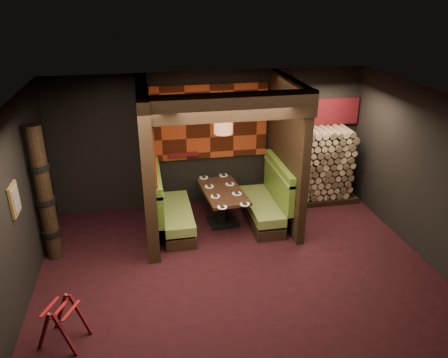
% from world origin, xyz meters
% --- Properties ---
extents(floor, '(6.50, 5.50, 0.02)m').
position_xyz_m(floor, '(0.00, 0.00, -0.01)').
color(floor, black).
rests_on(floor, ground).
extents(ceiling, '(6.50, 5.50, 0.02)m').
position_xyz_m(ceiling, '(0.00, 0.00, 2.86)').
color(ceiling, black).
rests_on(ceiling, ground).
extents(wall_back, '(6.50, 0.02, 2.85)m').
position_xyz_m(wall_back, '(0.00, 2.76, 1.43)').
color(wall_back, black).
rests_on(wall_back, ground).
extents(wall_front, '(6.50, 0.02, 2.85)m').
position_xyz_m(wall_front, '(0.00, -2.76, 1.43)').
color(wall_front, black).
rests_on(wall_front, ground).
extents(wall_left, '(0.02, 5.50, 2.85)m').
position_xyz_m(wall_left, '(-3.26, 0.00, 1.43)').
color(wall_left, black).
rests_on(wall_left, ground).
extents(wall_right, '(0.02, 5.50, 2.85)m').
position_xyz_m(wall_right, '(3.26, 0.00, 1.43)').
color(wall_right, black).
rests_on(wall_right, ground).
extents(partition_left, '(0.20, 2.20, 2.85)m').
position_xyz_m(partition_left, '(-1.35, 1.65, 1.43)').
color(partition_left, black).
rests_on(partition_left, floor).
extents(partition_right, '(0.15, 2.10, 2.85)m').
position_xyz_m(partition_right, '(1.30, 1.70, 1.43)').
color(partition_right, black).
rests_on(partition_right, floor).
extents(header_beam, '(2.85, 0.18, 0.44)m').
position_xyz_m(header_beam, '(-0.02, 0.70, 2.63)').
color(header_beam, black).
rests_on(header_beam, partition_left).
extents(tapa_back_panel, '(2.40, 0.06, 1.55)m').
position_xyz_m(tapa_back_panel, '(-0.02, 2.71, 1.82)').
color(tapa_back_panel, '#9C3716').
rests_on(tapa_back_panel, wall_back).
extents(tapa_side_panel, '(0.04, 1.85, 1.45)m').
position_xyz_m(tapa_side_panel, '(-1.23, 1.82, 1.85)').
color(tapa_side_panel, '#9C3716').
rests_on(tapa_side_panel, partition_left).
extents(lacquer_shelf, '(0.60, 0.12, 0.07)m').
position_xyz_m(lacquer_shelf, '(-0.60, 2.65, 1.18)').
color(lacquer_shelf, '#5A1219').
rests_on(lacquer_shelf, wall_back).
extents(booth_bench_left, '(0.68, 1.60, 1.14)m').
position_xyz_m(booth_bench_left, '(-0.96, 1.65, 0.40)').
color(booth_bench_left, black).
rests_on(booth_bench_left, floor).
extents(booth_bench_right, '(0.68, 1.60, 1.14)m').
position_xyz_m(booth_bench_right, '(0.93, 1.65, 0.40)').
color(booth_bench_right, black).
rests_on(booth_bench_right, floor).
extents(dining_table, '(0.86, 1.42, 0.72)m').
position_xyz_m(dining_table, '(0.06, 1.73, 0.48)').
color(dining_table, black).
rests_on(dining_table, floor).
extents(place_settings, '(0.73, 1.61, 0.03)m').
position_xyz_m(place_settings, '(0.06, 1.73, 0.73)').
color(place_settings, white).
rests_on(place_settings, dining_table).
extents(pendant_lamp, '(0.34, 0.34, 0.96)m').
position_xyz_m(pendant_lamp, '(0.06, 1.68, 2.12)').
color(pendant_lamp, '#925E3A').
rests_on(pendant_lamp, ceiling).
extents(framed_picture, '(0.05, 0.36, 0.46)m').
position_xyz_m(framed_picture, '(-3.22, 0.10, 1.62)').
color(framed_picture, olive).
rests_on(framed_picture, wall_left).
extents(luggage_rack, '(0.73, 0.63, 0.66)m').
position_xyz_m(luggage_rack, '(-2.60, -1.02, 0.33)').
color(luggage_rack, '#4F1015').
rests_on(luggage_rack, floor).
extents(totem_column, '(0.31, 0.31, 2.40)m').
position_xyz_m(totem_column, '(-3.05, 1.10, 1.19)').
color(totem_column, black).
rests_on(totem_column, floor).
extents(firewood_stack, '(1.73, 0.70, 1.64)m').
position_xyz_m(firewood_stack, '(2.29, 2.35, 0.82)').
color(firewood_stack, black).
rests_on(firewood_stack, floor).
extents(mosaic_header, '(1.83, 0.10, 0.56)m').
position_xyz_m(mosaic_header, '(2.29, 2.68, 1.92)').
color(mosaic_header, maroon).
rests_on(mosaic_header, wall_back).
extents(bay_front_post, '(0.08, 0.08, 2.85)m').
position_xyz_m(bay_front_post, '(1.39, 1.96, 1.43)').
color(bay_front_post, black).
rests_on(bay_front_post, floor).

